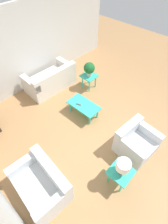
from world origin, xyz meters
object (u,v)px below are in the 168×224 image
(potted_plant, at_px, (89,68))
(table_lamp, at_px, (123,166))
(sofa, at_px, (51,80))
(armchair, at_px, (135,142))
(side_table_plant, at_px, (89,77))
(loveseat, at_px, (42,184))
(coffee_table, at_px, (84,106))
(side_table_lamp, at_px, (120,173))

(potted_plant, distance_m, table_lamp, 3.50)
(sofa, height_order, table_lamp, table_lamp)
(armchair, bearing_deg, side_table_plant, 71.80)
(loveseat, height_order, side_table_plant, loveseat)
(armchair, height_order, coffee_table, armchair)
(armchair, height_order, table_lamp, table_lamp)
(armchair, height_order, potted_plant, potted_plant)
(side_table_plant, bearing_deg, loveseat, 115.88)
(sofa, bearing_deg, side_table_plant, 136.07)
(sofa, bearing_deg, armchair, 89.10)
(coffee_table, bearing_deg, sofa, -5.70)
(coffee_table, height_order, potted_plant, potted_plant)
(potted_plant, bearing_deg, table_lamp, 142.77)
(sofa, relative_size, armchair, 1.81)
(potted_plant, bearing_deg, side_table_plant, 45.00)
(coffee_table, bearing_deg, potted_plant, -55.44)
(side_table_plant, bearing_deg, coffee_table, 124.56)
(side_table_plant, relative_size, table_lamp, 1.23)
(sofa, height_order, loveseat, sofa)
(coffee_table, height_order, side_table_lamp, side_table_lamp)
(loveseat, relative_size, coffee_table, 1.35)
(coffee_table, height_order, table_lamp, table_lamp)
(sofa, xyz_separation_m, potted_plant, (-0.98, -0.93, 0.47))
(side_table_lamp, bearing_deg, coffee_table, -26.52)
(side_table_lamp, bearing_deg, sofa, -17.46)
(side_table_lamp, relative_size, potted_plant, 1.03)
(loveseat, distance_m, potted_plant, 3.83)
(sofa, relative_size, table_lamp, 4.32)
(loveseat, bearing_deg, armchair, 73.34)
(coffee_table, xyz_separation_m, side_table_lamp, (-2.02, 1.01, 0.06))
(side_table_plant, distance_m, side_table_lamp, 3.50)
(armchair, height_order, side_table_lamp, armchair)
(armchair, distance_m, potted_plant, 2.87)
(potted_plant, relative_size, table_lamp, 1.20)
(coffee_table, relative_size, potted_plant, 2.02)
(sofa, relative_size, coffee_table, 1.78)
(loveseat, xyz_separation_m, coffee_table, (0.89, -2.31, 0.05))
(coffee_table, bearing_deg, loveseat, 111.17)
(sofa, distance_m, side_table_lamp, 3.95)
(coffee_table, xyz_separation_m, table_lamp, (-2.02, 1.01, 0.42))
(side_table_lamp, xyz_separation_m, potted_plant, (2.79, -2.12, 0.37))
(loveseat, height_order, side_table_lamp, loveseat)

